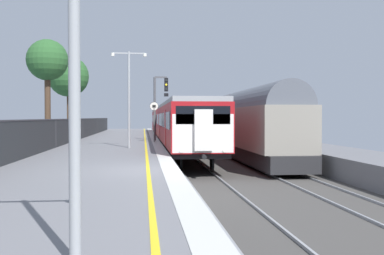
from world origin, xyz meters
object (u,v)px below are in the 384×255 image
Objects in this scene: speed_limit_sign at (154,117)px; platform_lamp_mid at (129,91)px; commuter_train_at_platform at (173,122)px; background_tree_left at (68,77)px; freight_train_adjacent_track at (209,121)px; platform_lamp_near at (74,13)px; signal_gantry at (159,100)px; background_tree_centre at (47,62)px.

platform_lamp_mid is at bearing -105.19° from speed_limit_sign.
background_tree_left is (-10.54, 9.27, 4.70)m from commuter_train_at_platform.
platform_lamp_near is at bearing -100.38° from freight_train_adjacent_track.
platform_lamp_near is 20.79m from platform_lamp_mid.
background_tree_left is (-9.08, 15.77, 2.99)m from signal_gantry.
platform_lamp_mid is 24.84m from background_tree_left.
signal_gantry is at bearing -114.92° from freight_train_adjacent_track.
freight_train_adjacent_track is 11.20× the size of signal_gantry.
background_tree_left is (-8.70, 17.92, 4.19)m from speed_limit_sign.
platform_lamp_near is (-1.55, -26.50, 1.16)m from speed_limit_sign.
speed_limit_sign is 20.35m from background_tree_left.
signal_gantry reaches higher than speed_limit_sign.
commuter_train_at_platform is 5.11× the size of background_tree_left.
signal_gantry is 0.64× the size of background_tree_centre.
commuter_train_at_platform is 8.85× the size of signal_gantry.
commuter_train_at_platform is at bearing 77.96° from speed_limit_sign.
background_tree_centre reaches higher than signal_gantry.
signal_gantry is 0.97× the size of platform_lamp_near.
freight_train_adjacent_track is at bearing 40.83° from background_tree_centre.
speed_limit_sign is 0.34× the size of background_tree_left.
freight_train_adjacent_track is 19.09× the size of speed_limit_sign.
platform_lamp_mid is 0.74× the size of background_tree_centre.
background_tree_centre reaches higher than commuter_train_at_platform.
commuter_train_at_platform is 35.35m from platform_lamp_near.
background_tree_centre is (-9.51, -6.41, 4.45)m from commuter_train_at_platform.
freight_train_adjacent_track is at bearing 69.34° from platform_lamp_mid.
freight_train_adjacent_track is 9.78× the size of platform_lamp_mid.
speed_limit_sign is 0.38× the size of background_tree_centre.
signal_gantry is at bearing -102.69° from commuter_train_at_platform.
freight_train_adjacent_track is at bearing 65.08° from signal_gantry.
background_tree_left reaches higher than background_tree_centre.
freight_train_adjacent_track is 15.10m from speed_limit_sign.
freight_train_adjacent_track reaches higher than speed_limit_sign.
platform_lamp_mid is (-1.93, -7.86, 0.25)m from signal_gantry.
platform_lamp_mid is 0.66× the size of background_tree_left.
platform_lamp_near is 45.09m from background_tree_left.
platform_lamp_near reaches higher than freight_train_adjacent_track.
freight_train_adjacent_track is at bearing 79.62° from platform_lamp_near.
signal_gantry reaches higher than commuter_train_at_platform.
background_tree_left is (-7.14, 23.63, 2.74)m from platform_lamp_mid.
background_tree_centre is (-6.11, 28.74, 2.79)m from platform_lamp_near.
background_tree_left is at bearing 106.82° from platform_lamp_mid.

